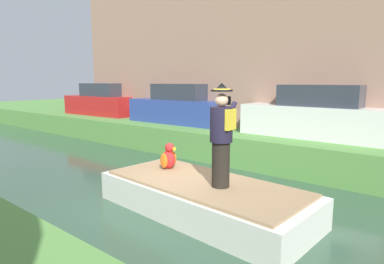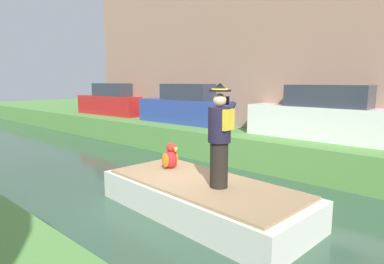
# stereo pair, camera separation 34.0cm
# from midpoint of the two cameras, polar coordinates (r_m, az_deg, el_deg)

# --- Properties ---
(ground_plane) EXTENTS (80.00, 80.00, 0.00)m
(ground_plane) POSITION_cam_midpoint_polar(r_m,az_deg,el_deg) (6.80, -0.34, -13.48)
(ground_plane) COLOR #4C4742
(canal_water) EXTENTS (6.12, 48.00, 0.10)m
(canal_water) POSITION_cam_midpoint_polar(r_m,az_deg,el_deg) (6.78, -0.34, -13.09)
(canal_water) COLOR #33513D
(canal_water) RESTS_ON ground
(grass_bank_far) EXTENTS (9.27, 48.00, 0.99)m
(grass_bank_far) POSITION_cam_midpoint_polar(r_m,az_deg,el_deg) (13.22, 22.67, -0.91)
(grass_bank_far) COLOR #568E42
(grass_bank_far) RESTS_ON ground
(boat) EXTENTS (2.11, 4.32, 0.61)m
(boat) POSITION_cam_midpoint_polar(r_m,az_deg,el_deg) (6.33, 3.38, -11.35)
(boat) COLOR silver
(boat) RESTS_ON canal_water
(person_pirate) EXTENTS (0.61, 0.42, 1.85)m
(person_pirate) POSITION_cam_midpoint_polar(r_m,az_deg,el_deg) (5.73, 6.58, -0.74)
(person_pirate) COLOR black
(person_pirate) RESTS_ON boat
(parrot_plush) EXTENTS (0.36, 0.35, 0.57)m
(parrot_plush) POSITION_cam_midpoint_polar(r_m,az_deg,el_deg) (7.09, -2.46, -4.45)
(parrot_plush) COLOR red
(parrot_plush) RESTS_ON boat
(parked_car_white) EXTENTS (1.74, 4.02, 1.50)m
(parked_car_white) POSITION_cam_midpoint_polar(r_m,az_deg,el_deg) (10.09, 23.18, 2.66)
(parked_car_white) COLOR white
(parked_car_white) RESTS_ON grass_bank_far
(parked_car_blue) EXTENTS (1.74, 4.02, 1.50)m
(parked_car_blue) POSITION_cam_midpoint_polar(r_m,az_deg,el_deg) (12.74, 0.41, 4.53)
(parked_car_blue) COLOR #2D4293
(parked_car_blue) RESTS_ON grass_bank_far
(parked_car_red) EXTENTS (1.87, 4.07, 1.50)m
(parked_car_red) POSITION_cam_midpoint_polar(r_m,az_deg,el_deg) (16.37, -12.53, 5.29)
(parked_car_red) COLOR red
(parked_car_red) RESTS_ON grass_bank_far
(building_row) EXTENTS (6.76, 17.00, 7.23)m
(building_row) POSITION_cam_midpoint_polar(r_m,az_deg,el_deg) (14.26, 18.99, 16.55)
(building_row) COLOR #9E7560
(building_row) RESTS_ON grass_bank_far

